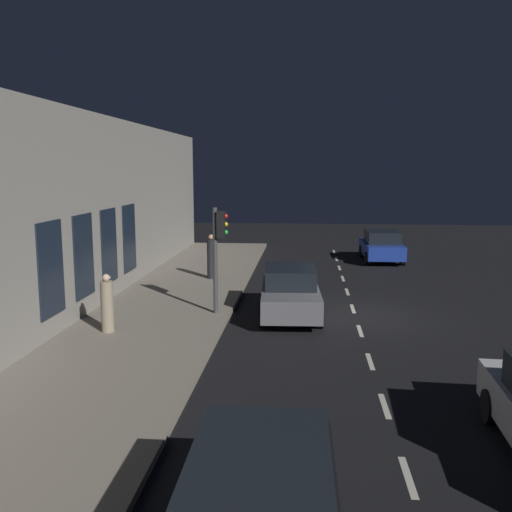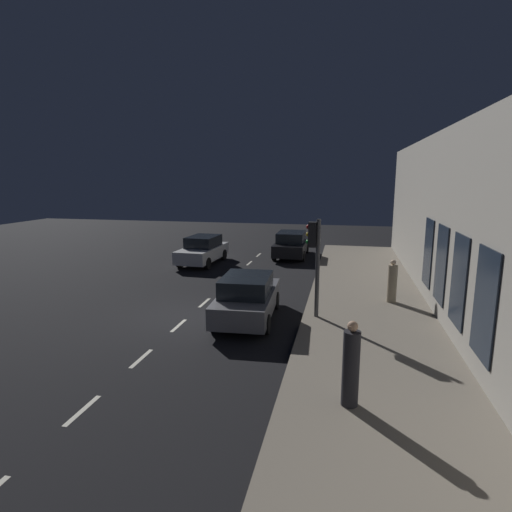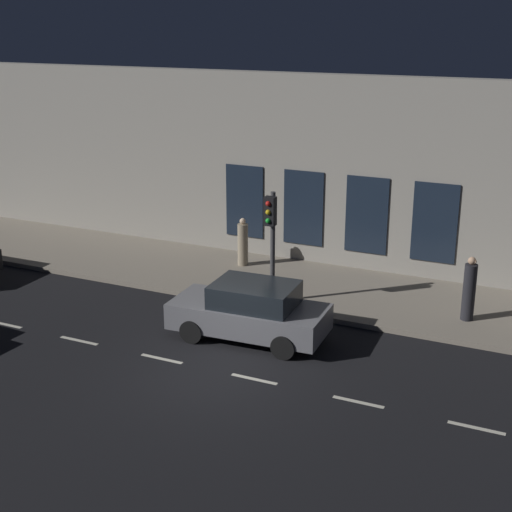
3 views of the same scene
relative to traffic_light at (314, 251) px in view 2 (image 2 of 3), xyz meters
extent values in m
plane|color=black|center=(-4.34, -0.50, -2.45)|extent=(60.00, 60.00, 0.00)
cube|color=gray|center=(1.91, -0.50, -2.38)|extent=(4.50, 32.00, 0.15)
cube|color=gray|center=(4.46, -0.50, 0.80)|extent=(0.60, 32.00, 6.52)
cube|color=#192333|center=(4.13, -3.86, -0.41)|extent=(0.04, 1.44, 2.58)
cube|color=#192333|center=(4.13, -1.62, -0.41)|extent=(0.04, 1.44, 2.58)
cube|color=#192333|center=(4.13, 0.62, -0.41)|extent=(0.04, 1.44, 2.58)
cube|color=#192333|center=(4.13, 2.86, -0.41)|extent=(0.04, 1.44, 2.58)
cube|color=beige|center=(-4.34, -6.70, -2.45)|extent=(0.12, 1.20, 0.01)
cube|color=beige|center=(-4.34, -4.10, -2.45)|extent=(0.12, 1.20, 0.01)
cube|color=beige|center=(-4.34, -1.50, -2.45)|extent=(0.12, 1.20, 0.01)
cube|color=beige|center=(-4.34, 1.10, -2.45)|extent=(0.12, 1.20, 0.01)
cube|color=beige|center=(-4.34, 3.70, -2.45)|extent=(0.12, 1.20, 0.01)
cube|color=beige|center=(-4.34, 6.30, -2.45)|extent=(0.12, 1.20, 0.01)
cube|color=beige|center=(-4.34, 8.90, -2.45)|extent=(0.12, 1.20, 0.01)
cube|color=beige|center=(-4.34, 11.50, -2.45)|extent=(0.12, 1.20, 0.01)
cylinder|color=#424244|center=(0.12, 0.00, -0.62)|extent=(0.14, 0.14, 3.37)
cube|color=black|center=(-0.08, 0.00, 0.54)|extent=(0.26, 0.32, 0.84)
sphere|color=red|center=(-0.22, 0.00, 0.79)|extent=(0.15, 0.15, 0.15)
sphere|color=gold|center=(-0.22, 0.00, 0.54)|extent=(0.15, 0.15, 0.15)
sphere|color=green|center=(-0.22, 0.00, 0.29)|extent=(0.15, 0.15, 0.15)
cube|color=black|center=(-2.23, 11.40, -1.82)|extent=(1.86, 4.54, 0.70)
cube|color=black|center=(-2.23, 11.22, -1.17)|extent=(1.62, 2.37, 0.60)
cylinder|color=black|center=(-3.09, 12.80, -2.13)|extent=(0.23, 0.64, 0.64)
cylinder|color=black|center=(-1.40, 12.81, -2.13)|extent=(0.23, 0.64, 0.64)
cylinder|color=black|center=(-3.06, 9.99, -2.13)|extent=(0.23, 0.64, 0.64)
cylinder|color=black|center=(-1.37, 10.01, -2.13)|extent=(0.23, 0.64, 0.64)
cube|color=silver|center=(-6.93, 8.22, -1.82)|extent=(1.94, 4.26, 0.70)
cube|color=black|center=(-6.92, 8.39, -1.17)|extent=(1.63, 2.25, 0.60)
cylinder|color=black|center=(-6.19, 6.88, -2.13)|extent=(0.25, 0.65, 0.64)
cylinder|color=black|center=(-7.80, 6.96, -2.13)|extent=(0.25, 0.65, 0.64)
cylinder|color=black|center=(-6.06, 9.47, -2.13)|extent=(0.25, 0.65, 0.64)
cylinder|color=black|center=(-7.67, 9.55, -2.13)|extent=(0.25, 0.65, 0.64)
cube|color=slate|center=(-2.24, -0.35, -1.82)|extent=(2.01, 4.27, 0.70)
cube|color=black|center=(-2.23, -0.52, -1.17)|extent=(1.69, 2.25, 0.60)
cylinder|color=black|center=(-3.15, 0.90, -2.13)|extent=(0.25, 0.65, 0.64)
cylinder|color=black|center=(-1.48, 0.99, -2.13)|extent=(0.25, 0.65, 0.64)
cylinder|color=black|center=(-3.01, -1.69, -2.13)|extent=(0.25, 0.65, 0.64)
cylinder|color=black|center=(-1.34, -1.60, -2.13)|extent=(0.25, 0.65, 0.64)
cylinder|color=gray|center=(2.83, 2.30, -1.58)|extent=(0.49, 0.49, 1.45)
sphere|color=beige|center=(2.83, 2.30, -0.75)|extent=(0.21, 0.21, 0.21)
cube|color=beige|center=(2.74, 2.25, -0.75)|extent=(0.06, 0.07, 0.06)
cylinder|color=#232328|center=(1.20, -5.52, -1.49)|extent=(0.46, 0.46, 1.63)
sphere|color=tan|center=(1.20, -5.52, -0.56)|extent=(0.22, 0.22, 0.22)
cube|color=tan|center=(1.16, -5.62, -0.56)|extent=(0.07, 0.06, 0.06)
camera|label=1|loc=(-2.70, 17.01, 2.28)|focal=38.89mm
camera|label=2|loc=(0.95, -13.68, 2.41)|focal=28.79mm
camera|label=3|loc=(-18.71, -8.25, 5.86)|focal=51.70mm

